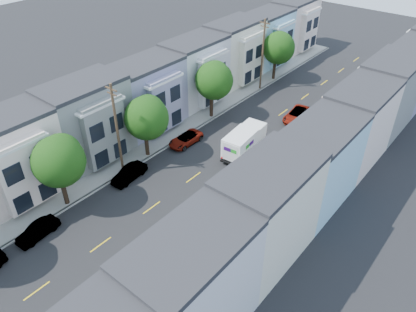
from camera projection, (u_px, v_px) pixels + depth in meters
ground at (152, 208)px, 38.15m from camera, size 160.00×160.00×0.00m
road_slab at (244, 141)px, 47.66m from camera, size 12.00×70.00×0.02m
curb_left at (204, 124)px, 50.77m from camera, size 0.30×70.00×0.15m
curb_right at (289, 159)px, 44.48m from camera, size 0.30×70.00×0.15m
sidewalk_left at (196, 121)px, 51.44m from camera, size 2.60×70.00×0.15m
sidewalk_right at (299, 164)px, 43.80m from camera, size 2.60×70.00×0.15m
centerline at (244, 141)px, 47.67m from camera, size 0.12×70.00×0.01m
townhouse_row_left at (175, 112)px, 53.46m from camera, size 5.00×70.00×8.50m
townhouse_row_right at (332, 178)px, 41.87m from camera, size 5.00×70.00×8.50m
tree_b at (58, 161)px, 35.51m from camera, size 4.70×4.70×7.51m
tree_c at (146, 118)px, 42.32m from camera, size 4.70×4.70×7.25m
tree_d at (213, 81)px, 49.33m from camera, size 4.70×4.70×7.52m
tree_e at (278, 48)px, 58.98m from camera, size 4.70×4.70×7.39m
tree_far_r at (358, 86)px, 51.68m from camera, size 3.10×3.10×5.23m
utility_pole_near at (117, 130)px, 39.75m from camera, size 1.60×0.26×10.00m
utility_pole_far at (262, 55)px, 56.24m from camera, size 1.60×0.26×10.00m
fedex_truck at (244, 141)px, 44.67m from camera, size 2.37×6.16×2.95m
lead_sedan at (297, 115)px, 51.38m from camera, size 2.83×5.26×1.40m
parked_left_b at (38, 231)px, 34.80m from camera, size 1.66×3.86×1.25m
parked_left_c at (129, 174)px, 41.37m from camera, size 1.80×4.17×1.35m
parked_left_d at (186, 139)px, 46.87m from camera, size 2.14×4.45×1.22m
parked_right_a at (127, 280)px, 30.66m from camera, size 1.88×4.14×1.22m
parked_right_b at (189, 226)px, 35.08m from camera, size 2.34×5.06×1.49m
parked_right_c at (287, 146)px, 45.68m from camera, size 1.68×3.83×1.22m
parked_right_d at (329, 110)px, 52.39m from camera, size 1.85×4.72×1.52m
motorcycle at (100, 312)px, 28.60m from camera, size 0.29×2.12×0.84m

